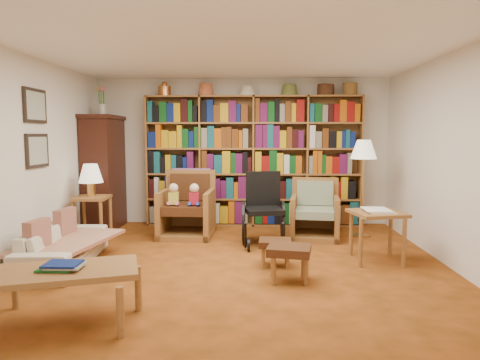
{
  "coord_description": "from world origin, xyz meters",
  "views": [
    {
      "loc": [
        0.21,
        -4.92,
        1.54
      ],
      "look_at": [
        0.03,
        0.6,
        0.96
      ],
      "focal_mm": 32.0,
      "sensor_mm": 36.0,
      "label": 1
    }
  ],
  "objects_px": {
    "coffee_table": "(62,275)",
    "side_table_lamp": "(92,207)",
    "armchair_sage": "(314,215)",
    "footstool_b": "(289,252)",
    "footstool_a": "(275,245)",
    "floor_lamp": "(364,153)",
    "armchair_leather": "(188,208)",
    "sofa": "(64,246)",
    "wheelchair": "(263,211)",
    "side_table_papers": "(377,219)"
  },
  "relations": [
    {
      "from": "coffee_table",
      "to": "side_table_lamp",
      "type": "bearing_deg",
      "value": 106.23
    },
    {
      "from": "side_table_lamp",
      "to": "armchair_sage",
      "type": "distance_m",
      "value": 3.3
    },
    {
      "from": "footstool_b",
      "to": "footstool_a",
      "type": "bearing_deg",
      "value": 103.7
    },
    {
      "from": "footstool_b",
      "to": "floor_lamp",
      "type": "bearing_deg",
      "value": 58.1
    },
    {
      "from": "armchair_leather",
      "to": "coffee_table",
      "type": "relative_size",
      "value": 0.77
    },
    {
      "from": "sofa",
      "to": "armchair_sage",
      "type": "xyz_separation_m",
      "value": [
        3.18,
        1.55,
        0.11
      ]
    },
    {
      "from": "floor_lamp",
      "to": "wheelchair",
      "type": "bearing_deg",
      "value": -162.13
    },
    {
      "from": "wheelchair",
      "to": "side_table_papers",
      "type": "xyz_separation_m",
      "value": [
        1.37,
        -0.8,
        0.06
      ]
    },
    {
      "from": "side_table_lamp",
      "to": "coffee_table",
      "type": "xyz_separation_m",
      "value": [
        0.79,
        -2.73,
        -0.1
      ]
    },
    {
      "from": "armchair_sage",
      "to": "armchair_leather",
      "type": "bearing_deg",
      "value": 178.37
    },
    {
      "from": "sofa",
      "to": "armchair_leather",
      "type": "distance_m",
      "value": 2.03
    },
    {
      "from": "side_table_lamp",
      "to": "coffee_table",
      "type": "relative_size",
      "value": 0.5
    },
    {
      "from": "floor_lamp",
      "to": "side_table_papers",
      "type": "height_order",
      "value": "floor_lamp"
    },
    {
      "from": "side_table_lamp",
      "to": "footstool_a",
      "type": "relative_size",
      "value": 1.66
    },
    {
      "from": "footstool_a",
      "to": "armchair_sage",
      "type": "bearing_deg",
      "value": 66.49
    },
    {
      "from": "footstool_a",
      "to": "coffee_table",
      "type": "relative_size",
      "value": 0.3
    },
    {
      "from": "armchair_sage",
      "to": "side_table_papers",
      "type": "relative_size",
      "value": 1.29
    },
    {
      "from": "armchair_leather",
      "to": "footstool_a",
      "type": "distance_m",
      "value": 2.03
    },
    {
      "from": "wheelchair",
      "to": "floor_lamp",
      "type": "height_order",
      "value": "floor_lamp"
    },
    {
      "from": "side_table_papers",
      "to": "coffee_table",
      "type": "xyz_separation_m",
      "value": [
        -3.07,
        -1.82,
        -0.12
      ]
    },
    {
      "from": "coffee_table",
      "to": "armchair_sage",
      "type": "bearing_deg",
      "value": 51.32
    },
    {
      "from": "armchair_sage",
      "to": "floor_lamp",
      "type": "bearing_deg",
      "value": 0.78
    },
    {
      "from": "side_table_papers",
      "to": "footstool_a",
      "type": "distance_m",
      "value": 1.3
    },
    {
      "from": "footstool_a",
      "to": "coffee_table",
      "type": "height_order",
      "value": "coffee_table"
    },
    {
      "from": "floor_lamp",
      "to": "sofa",
      "type": "bearing_deg",
      "value": -158.27
    },
    {
      "from": "armchair_sage",
      "to": "coffee_table",
      "type": "distance_m",
      "value": 3.97
    },
    {
      "from": "sofa",
      "to": "wheelchair",
      "type": "xyz_separation_m",
      "value": [
        2.4,
        1.07,
        0.24
      ]
    },
    {
      "from": "sofa",
      "to": "footstool_a",
      "type": "relative_size",
      "value": 4.02
    },
    {
      "from": "sofa",
      "to": "floor_lamp",
      "type": "xyz_separation_m",
      "value": [
        3.9,
        1.56,
        1.04
      ]
    },
    {
      "from": "side_table_lamp",
      "to": "sofa",
      "type": "bearing_deg",
      "value": -85.14
    },
    {
      "from": "armchair_leather",
      "to": "side_table_papers",
      "type": "relative_size",
      "value": 1.48
    },
    {
      "from": "armchair_leather",
      "to": "armchair_sage",
      "type": "height_order",
      "value": "armchair_leather"
    },
    {
      "from": "armchair_sage",
      "to": "coffee_table",
      "type": "bearing_deg",
      "value": -128.68
    },
    {
      "from": "armchair_leather",
      "to": "coffee_table",
      "type": "bearing_deg",
      "value": -99.81
    },
    {
      "from": "armchair_sage",
      "to": "coffee_table",
      "type": "relative_size",
      "value": 0.67
    },
    {
      "from": "sofa",
      "to": "armchair_leather",
      "type": "relative_size",
      "value": 1.57
    },
    {
      "from": "floor_lamp",
      "to": "side_table_papers",
      "type": "bearing_deg",
      "value": -96.3
    },
    {
      "from": "side_table_lamp",
      "to": "floor_lamp",
      "type": "xyz_separation_m",
      "value": [
        4.0,
        0.38,
        0.77
      ]
    },
    {
      "from": "wheelchair",
      "to": "footstool_a",
      "type": "xyz_separation_m",
      "value": [
        0.12,
        -1.05,
        -0.21
      ]
    },
    {
      "from": "armchair_sage",
      "to": "sofa",
      "type": "bearing_deg",
      "value": -154.05
    },
    {
      "from": "armchair_leather",
      "to": "footstool_a",
      "type": "relative_size",
      "value": 2.57
    },
    {
      "from": "armchair_sage",
      "to": "side_table_papers",
      "type": "height_order",
      "value": "armchair_sage"
    },
    {
      "from": "armchair_leather",
      "to": "armchair_sage",
      "type": "xyz_separation_m",
      "value": [
        1.94,
        -0.05,
        -0.07
      ]
    },
    {
      "from": "footstool_a",
      "to": "wheelchair",
      "type": "bearing_deg",
      "value": 96.46
    },
    {
      "from": "side_table_lamp",
      "to": "armchair_sage",
      "type": "relative_size",
      "value": 0.74
    },
    {
      "from": "footstool_a",
      "to": "sofa",
      "type": "bearing_deg",
      "value": -179.48
    },
    {
      "from": "side_table_lamp",
      "to": "wheelchair",
      "type": "bearing_deg",
      "value": -2.43
    },
    {
      "from": "side_table_papers",
      "to": "coffee_table",
      "type": "height_order",
      "value": "side_table_papers"
    },
    {
      "from": "side_table_lamp",
      "to": "armchair_sage",
      "type": "xyz_separation_m",
      "value": [
        3.28,
        0.37,
        -0.16
      ]
    },
    {
      "from": "footstool_a",
      "to": "footstool_b",
      "type": "height_order",
      "value": "footstool_b"
    }
  ]
}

